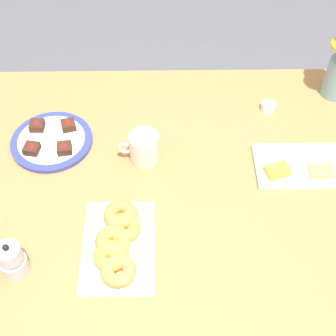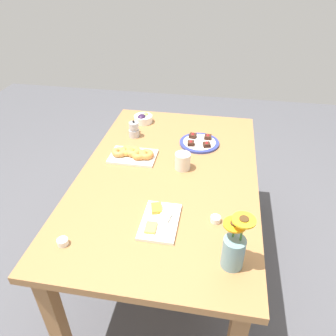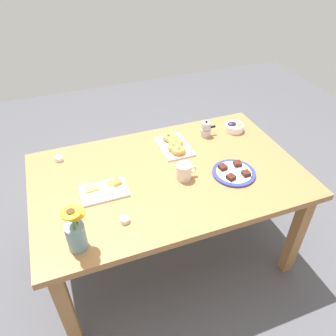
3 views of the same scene
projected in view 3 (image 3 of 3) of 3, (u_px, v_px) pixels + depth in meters
name	position (u px, v px, depth m)	size (l,w,h in m)	color
ground_plane	(168.00, 251.00, 2.42)	(6.00, 6.00, 0.00)	#4C4C51
dining_table	(168.00, 184.00, 2.01)	(1.60, 1.00, 0.74)	#9E6B3D
coffee_mug	(184.00, 171.00, 1.90)	(0.13, 0.09, 0.10)	beige
grape_bowl	(234.00, 127.00, 2.32)	(0.13, 0.13, 0.07)	white
cheese_platter	(104.00, 190.00, 1.83)	(0.26, 0.17, 0.03)	white
croissant_platter	(174.00, 144.00, 2.16)	(0.19, 0.29, 0.05)	white
jam_cup_honey	(59.00, 159.00, 2.05)	(0.05, 0.05, 0.03)	white
jam_cup_berry	(125.00, 220.00, 1.65)	(0.05, 0.05, 0.03)	white
dessert_plate	(234.00, 173.00, 1.95)	(0.26, 0.26, 0.05)	navy
flower_vase	(76.00, 234.00, 1.48)	(0.11, 0.12, 0.26)	#6B939E
moka_pot	(206.00, 129.00, 2.26)	(0.11, 0.07, 0.12)	#B7B7BC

